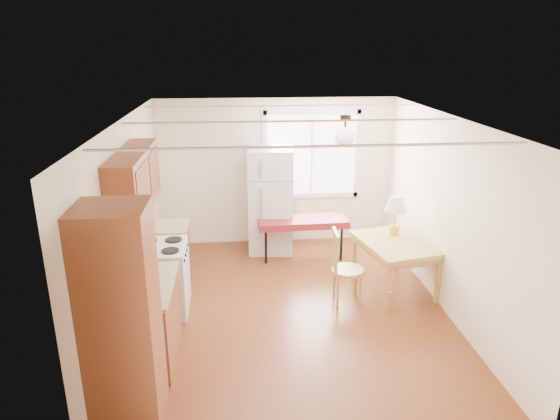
{
  "coord_description": "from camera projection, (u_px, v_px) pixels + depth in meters",
  "views": [
    {
      "loc": [
        -0.66,
        -5.75,
        3.34
      ],
      "look_at": [
        -0.09,
        0.76,
        1.15
      ],
      "focal_mm": 32.0,
      "sensor_mm": 36.0,
      "label": 1
    }
  ],
  "objects": [
    {
      "name": "refrigerator",
      "position": [
        271.0,
        200.0,
        8.26
      ],
      "size": [
        0.79,
        0.79,
        1.75
      ],
      "rotation": [
        0.0,
        0.0,
        -0.1
      ],
      "color": "silver",
      "rests_on": "ground"
    },
    {
      "name": "dining_table",
      "position": [
        395.0,
        248.0,
        6.93
      ],
      "size": [
        1.11,
        1.34,
        0.74
      ],
      "rotation": [
        0.0,
        0.0,
        0.22
      ],
      "color": "#AB8842",
      "rests_on": "ground"
    },
    {
      "name": "pendant_light",
      "position": [
        345.0,
        136.0,
        6.27
      ],
      "size": [
        0.26,
        0.26,
        0.4
      ],
      "color": "black",
      "rests_on": "room_shell"
    },
    {
      "name": "kitchen_run",
      "position": [
        145.0,
        280.0,
        5.54
      ],
      "size": [
        0.65,
        3.4,
        2.2
      ],
      "color": "brown",
      "rests_on": "ground"
    },
    {
      "name": "window_unit",
      "position": [
        312.0,
        155.0,
        8.44
      ],
      "size": [
        1.64,
        0.05,
        1.51
      ],
      "color": "white",
      "rests_on": "room_shell"
    },
    {
      "name": "table_lamp",
      "position": [
        396.0,
        207.0,
        7.06
      ],
      "size": [
        0.32,
        0.32,
        0.56
      ],
      "rotation": [
        0.0,
        0.0,
        -0.29
      ],
      "color": "gold",
      "rests_on": "dining_table"
    },
    {
      "name": "chair",
      "position": [
        341.0,
        262.0,
        6.63
      ],
      "size": [
        0.44,
        0.44,
        1.01
      ],
      "rotation": [
        0.0,
        0.0,
        -0.04
      ],
      "color": "#AB8842",
      "rests_on": "ground"
    },
    {
      "name": "coffee_maker",
      "position": [
        132.0,
        294.0,
        4.84
      ],
      "size": [
        0.2,
        0.24,
        0.35
      ],
      "rotation": [
        0.0,
        0.0,
        -0.11
      ],
      "color": "black",
      "rests_on": "kitchen_run"
    },
    {
      "name": "kettle",
      "position": [
        132.0,
        279.0,
        5.24
      ],
      "size": [
        0.11,
        0.11,
        0.21
      ],
      "color": "red",
      "rests_on": "kitchen_run"
    },
    {
      "name": "bench",
      "position": [
        303.0,
        223.0,
        8.03
      ],
      "size": [
        1.46,
        0.58,
        0.67
      ],
      "rotation": [
        0.0,
        0.0,
        0.03
      ],
      "color": "maroon",
      "rests_on": "ground"
    },
    {
      "name": "room_shell",
      "position": [
        293.0,
        222.0,
        6.15
      ],
      "size": [
        4.6,
        5.6,
        2.62
      ],
      "color": "#502410",
      "rests_on": "ground"
    }
  ]
}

